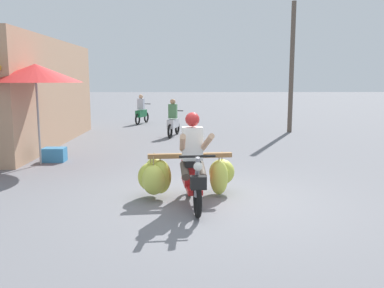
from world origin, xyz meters
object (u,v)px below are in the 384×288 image
(motorbike_main_loaded, at_px, (182,173))
(market_umbrella_near_shop, at_px, (36,73))
(motorbike_distant_ahead_left, at_px, (173,121))
(utility_pole, at_px, (292,68))
(produce_crate, at_px, (55,155))
(motorbike_distant_ahead_right, at_px, (141,112))

(motorbike_main_loaded, bearing_deg, market_umbrella_near_shop, 139.46)
(motorbike_distant_ahead_left, relative_size, utility_pole, 0.31)
(motorbike_main_loaded, xyz_separation_m, produce_crate, (-3.34, 3.44, -0.31))
(motorbike_main_loaded, height_order, market_umbrella_near_shop, market_umbrella_near_shop)
(motorbike_main_loaded, relative_size, utility_pole, 0.37)
(motorbike_distant_ahead_left, distance_m, utility_pole, 5.20)
(produce_crate, height_order, utility_pole, utility_pole)
(motorbike_distant_ahead_left, bearing_deg, utility_pole, 14.64)
(motorbike_distant_ahead_left, bearing_deg, motorbike_main_loaded, -87.25)
(motorbike_distant_ahead_right, bearing_deg, produce_crate, -98.27)
(motorbike_distant_ahead_right, xyz_separation_m, produce_crate, (-1.31, -9.00, -0.39))
(market_umbrella_near_shop, xyz_separation_m, produce_crate, (0.22, 0.40, -2.08))
(motorbike_main_loaded, bearing_deg, motorbike_distant_ahead_left, 92.75)
(motorbike_distant_ahead_right, bearing_deg, market_umbrella_near_shop, -99.26)
(motorbike_main_loaded, height_order, motorbike_distant_ahead_right, motorbike_main_loaded)
(produce_crate, bearing_deg, motorbike_main_loaded, -45.90)
(motorbike_main_loaded, xyz_separation_m, utility_pole, (4.26, 9.27, 2.06))
(produce_crate, relative_size, utility_pole, 0.11)
(motorbike_distant_ahead_right, height_order, market_umbrella_near_shop, market_umbrella_near_shop)
(market_umbrella_near_shop, bearing_deg, utility_pole, 38.48)
(market_umbrella_near_shop, relative_size, produce_crate, 4.44)
(utility_pole, bearing_deg, motorbike_main_loaded, -114.71)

